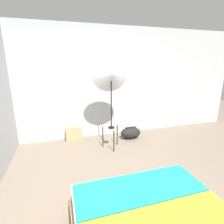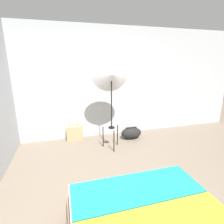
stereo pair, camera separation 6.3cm
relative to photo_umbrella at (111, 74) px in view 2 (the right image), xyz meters
The scene contains 5 objects.
ground_plane 2.44m from the photo_umbrella, 99.32° to the right, with size 14.00×14.00×0.00m, color #756656.
wall_back 0.86m from the photo_umbrella, 111.61° to the left, with size 8.00×0.05×2.60m.
photo_umbrella is the anchor object (origin of this frame).
tote_bag 1.68m from the photo_umbrella, 141.48° to the left, with size 0.37×0.14×0.54m.
duffel_bag 1.57m from the photo_umbrella, 28.92° to the left, with size 0.50×0.28×0.29m.
Camera 2 is at (-0.61, -1.49, 1.77)m, focal length 28.00 mm.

